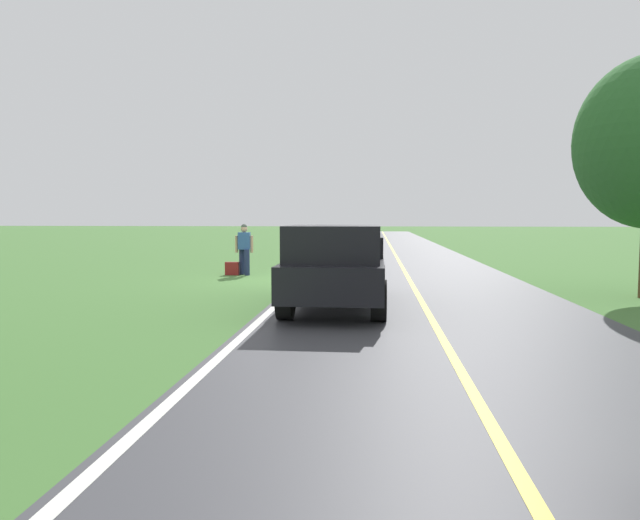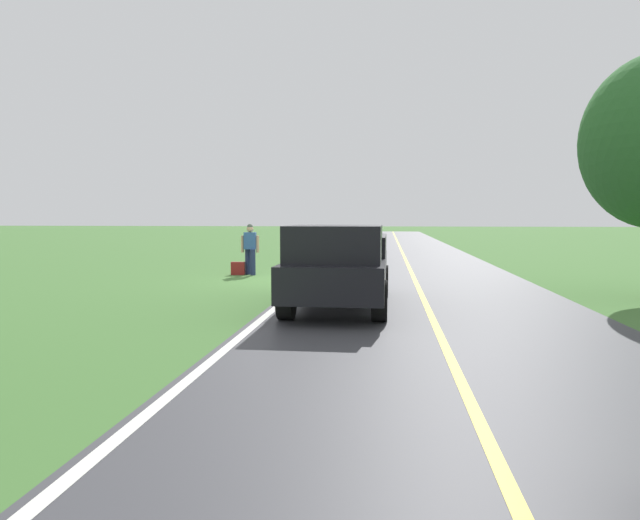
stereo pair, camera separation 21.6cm
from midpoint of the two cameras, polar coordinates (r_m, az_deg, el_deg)
The scene contains 7 objects.
ground_plane at distance 18.26m, azimuth -3.30°, elevation -1.96°, with size 200.00×200.00×0.00m, color #427033.
road_surface at distance 18.03m, azimuth 9.77°, elevation -2.09°, with size 6.97×120.00×0.00m, color #3D3D42.
lane_edge_line at distance 18.14m, azimuth -0.72°, elevation -1.98°, with size 0.16×117.60×0.00m, color silver.
lane_centre_line at distance 18.03m, azimuth 9.77°, elevation -2.08°, with size 0.14×117.60×0.00m, color gold.
hitchhiker_walking at distance 19.86m, azimuth -6.61°, elevation 1.36°, with size 0.62×0.51×1.75m.
suitcase_carried at distance 19.91m, azimuth -7.82°, elevation -0.83°, with size 0.20×0.46×0.45m, color maroon.
pickup_truck_passing at distance 12.43m, azimuth 2.40°, elevation -0.44°, with size 2.13×5.42×1.82m.
Camera 2 is at (-3.22, 17.88, 2.00)m, focal length 32.30 mm.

